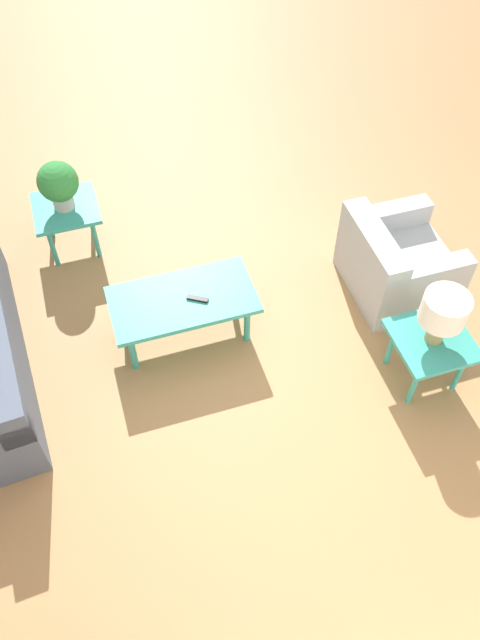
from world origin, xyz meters
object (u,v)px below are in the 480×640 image
object	(u,v)px
coffee_table	(183,302)
potted_plant	(58,183)
armchair	(395,264)
side_table_lamp	(431,344)
table_lamp	(444,312)
side_table_plant	(67,212)

from	to	relation	value
coffee_table	potted_plant	xyz separation A→B (m)	(0.70, -1.27, 0.31)
armchair	side_table_lamp	distance (m)	0.91
table_lamp	potted_plant	bearing A→B (deg)	-43.71
armchair	potted_plant	bearing A→B (deg)	62.50
side_table_lamp	potted_plant	size ratio (longest dim) A/B	1.26
potted_plant	table_lamp	bearing A→B (deg)	136.29
coffee_table	side_table_lamp	size ratio (longest dim) A/B	2.01
side_table_plant	potted_plant	distance (m)	0.31
side_table_plant	table_lamp	size ratio (longest dim) A/B	1.26
armchair	potted_plant	xyz separation A→B (m)	(2.47, -1.30, 0.42)
armchair	table_lamp	distance (m)	1.02
armchair	side_table_lamp	bearing A→B (deg)	168.65
armchair	table_lamp	size ratio (longest dim) A/B	1.95
potted_plant	side_table_plant	bearing A→B (deg)	90.00
coffee_table	side_table_lamp	world-z (taller)	side_table_lamp
side_table_lamp	coffee_table	bearing A→B (deg)	-29.85
side_table_plant	side_table_lamp	xyz separation A→B (m)	(-2.29, 2.18, 0.00)
table_lamp	side_table_lamp	bearing A→B (deg)	-90.00
armchair	table_lamp	xyz separation A→B (m)	(0.18, 0.88, 0.47)
side_table_plant	table_lamp	xyz separation A→B (m)	(-2.29, 2.18, 0.36)
armchair	table_lamp	world-z (taller)	table_lamp
side_table_plant	potted_plant	world-z (taller)	potted_plant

